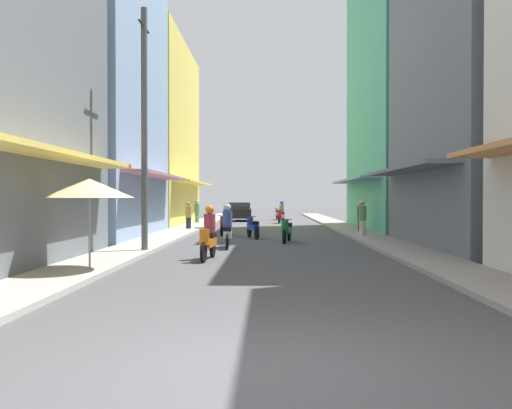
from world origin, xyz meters
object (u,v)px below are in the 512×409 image
object	(u,v)px
motorbike_blue	(253,227)
vendor_umbrella	(89,188)
motorbike_green	(287,230)
pedestrian_crossing	(197,212)
motorbike_silver	(278,214)
utility_pole	(144,129)
motorbike_white	(228,228)
motorbike_red	(281,213)
parked_car	(240,211)
pedestrian_midway	(361,217)
pedestrian_far	(189,216)
pedestrian_foreground	(362,216)
motorbike_maroon	(226,221)
motorbike_orange	(208,235)

from	to	relation	value
motorbike_blue	vendor_umbrella	bearing A→B (deg)	-108.26
motorbike_green	pedestrian_crossing	size ratio (longest dim) A/B	1.09
motorbike_silver	utility_pole	world-z (taller)	utility_pole
motorbike_white	utility_pole	bearing A→B (deg)	-144.19
motorbike_red	parked_car	xyz separation A→B (m)	(-3.14, 3.47, 0.04)
motorbike_blue	parked_car	world-z (taller)	parked_car
motorbike_silver	parked_car	xyz separation A→B (m)	(-2.99, -1.98, 0.24)
motorbike_white	vendor_umbrella	bearing A→B (deg)	-113.85
motorbike_red	utility_pole	world-z (taller)	utility_pole
parked_car	pedestrian_midway	bearing A→B (deg)	-63.69
utility_pole	motorbike_red	bearing A→B (deg)	76.10
pedestrian_crossing	pedestrian_far	distance (m)	7.03
motorbike_white	motorbike_green	bearing A→B (deg)	46.83
motorbike_red	pedestrian_midway	distance (m)	11.07
pedestrian_foreground	utility_pole	bearing A→B (deg)	-141.08
pedestrian_far	pedestrian_midway	xyz separation A→B (m)	(9.03, -1.89, 0.03)
motorbike_maroon	pedestrian_crossing	bearing A→B (deg)	105.52
motorbike_green	vendor_umbrella	xyz separation A→B (m)	(-4.94, -8.55, 1.51)
motorbike_white	motorbike_orange	xyz separation A→B (m)	(-0.28, -3.42, 0.00)
motorbike_green	vendor_umbrella	distance (m)	9.99
motorbike_green	pedestrian_far	world-z (taller)	pedestrian_far
motorbike_white	motorbike_red	distance (m)	18.23
motorbike_orange	motorbike_maroon	world-z (taller)	same
motorbike_blue	motorbike_white	bearing A→B (deg)	-99.77
motorbike_red	pedestrian_crossing	world-z (taller)	pedestrian_crossing
motorbike_blue	pedestrian_crossing	xyz separation A→B (m)	(-4.19, 12.14, 0.32)
parked_car	pedestrian_foreground	distance (m)	17.93
motorbike_blue	pedestrian_far	size ratio (longest dim) A/B	1.12
motorbike_red	motorbike_maroon	distance (m)	12.15
pedestrian_foreground	utility_pole	distance (m)	10.97
utility_pole	motorbike_silver	bearing A→B (deg)	79.34
pedestrian_far	pedestrian_midway	bearing A→B (deg)	-11.83
motorbike_white	pedestrian_far	distance (m)	9.97
motorbike_silver	parked_car	distance (m)	3.59
motorbike_blue	pedestrian_midway	size ratio (longest dim) A/B	1.08
motorbike_orange	motorbike_green	xyz separation A→B (m)	(2.47, 5.76, -0.20)
motorbike_silver	motorbike_blue	size ratio (longest dim) A/B	1.03
utility_pole	vendor_umbrella	bearing A→B (deg)	-92.85
motorbike_maroon	pedestrian_foreground	size ratio (longest dim) A/B	1.03
parked_car	motorbike_white	bearing A→B (deg)	-88.02
pedestrian_foreground	pedestrian_crossing	size ratio (longest dim) A/B	1.06
motorbike_red	pedestrian_crossing	bearing A→B (deg)	-165.42
pedestrian_midway	motorbike_white	bearing A→B (deg)	-128.68
motorbike_orange	motorbike_green	size ratio (longest dim) A/B	1.01
motorbike_red	pedestrian_foreground	xyz separation A→B (m)	(3.28, -13.27, 0.28)
motorbike_orange	parked_car	bearing A→B (deg)	91.07
pedestrian_foreground	pedestrian_crossing	xyz separation A→B (m)	(-9.11, 11.75, -0.16)
pedestrian_far	vendor_umbrella	bearing A→B (deg)	-89.43
parked_car	pedestrian_crossing	xyz separation A→B (m)	(-2.68, -4.99, 0.08)
motorbike_orange	pedestrian_midway	world-z (taller)	pedestrian_midway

